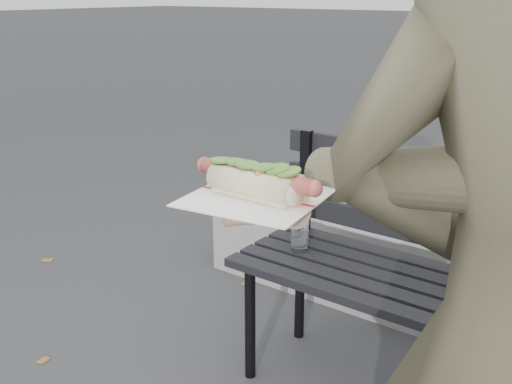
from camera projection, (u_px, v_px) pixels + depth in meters
park_bench at (459, 274)px, 1.91m from camera, size 1.50×0.44×0.88m
concrete_block at (335, 248)px, 2.88m from camera, size 1.20×0.40×0.40m
held_hotdog at (399, 183)px, 0.83m from camera, size 0.63×0.31×0.20m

